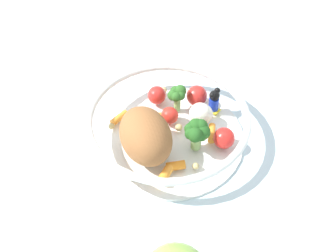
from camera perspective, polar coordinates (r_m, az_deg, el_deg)
name	(u,v)px	position (r m, az deg, el deg)	size (l,w,h in m)	color
ground_plane	(179,134)	(0.66, 1.36, -1.02)	(2.40, 2.40, 0.00)	silver
food_container	(167,126)	(0.63, -0.11, -0.03)	(0.23, 0.23, 0.08)	white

